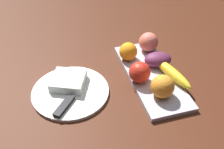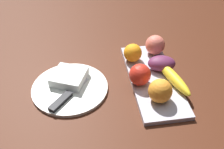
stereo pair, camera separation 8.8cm
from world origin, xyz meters
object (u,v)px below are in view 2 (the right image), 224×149
Objects in this scene: dinner_plate at (70,88)px; orange_near_banana at (160,91)px; orange_near_apple at (133,53)px; banana at (173,78)px; grape_bunch at (162,63)px; apple at (140,75)px; knife at (64,99)px; folded_napkin at (69,77)px; peach at (155,45)px; fruit_tray at (153,79)px.

orange_near_banana is at bearing -111.15° from dinner_plate.
orange_near_apple reaches higher than dinner_plate.
orange_near_apple is at bearing -156.16° from banana.
apple is at bearing 123.46° from grape_bunch.
banana is at bearing -141.41° from orange_near_apple.
knife is (-0.16, 0.25, -0.03)m from orange_near_apple.
knife is at bearing 80.63° from orange_near_banana.
dinner_plate is 2.38× the size of folded_napkin.
folded_napkin is at bearing 108.23° from peach.
orange_near_apple is 0.26m from dinner_plate.
orange_near_banana is 0.25m from peach.
folded_napkin is at bearing 27.82° from knife.
peach reaches higher than fruit_tray.
folded_napkin is at bearing 107.57° from orange_near_apple.
dinner_plate is at bearing 114.30° from orange_near_apple.
fruit_tray is at bearing -68.52° from apple.
orange_near_banana is at bearing -153.22° from apple.
banana is 2.53× the size of orange_near_banana.
orange_near_banana is at bearing -116.66° from folded_napkin.
folded_napkin is (0.05, 0.23, -0.03)m from apple.
banana is at bearing -45.46° from knife.
fruit_tray is 0.28m from dinner_plate.
folded_napkin is (0.14, 0.27, -0.03)m from orange_near_banana.
knife is (-0.10, 0.34, -0.03)m from grape_bunch.
grape_bunch reaches higher than knife.
apple is 0.18m from peach.
dinner_plate is at bearing 180.00° from folded_napkin.
orange_near_apple is at bearing 10.80° from orange_near_banana.
peach is 0.76× the size of grape_bunch.
orange_near_banana is 0.31m from folded_napkin.
fruit_tray is 5.21× the size of peach.
peach is 0.29× the size of dinner_plate.
apple reaches higher than orange_near_apple.
peach is at bearing -66.93° from dinner_plate.
banana is 0.34m from dinner_plate.
orange_near_banana reaches higher than peach.
apple reaches higher than dinner_plate.
orange_near_banana is at bearing 161.34° from grape_bunch.
peach is at bearing -70.15° from orange_near_apple.
dinner_plate is at bearing 97.14° from grape_bunch.
peach is (0.03, -0.09, 0.00)m from orange_near_apple.
apple is 0.29× the size of dinner_plate.
knife is (0.05, 0.29, -0.04)m from orange_near_banana.
banana is at bearing -100.40° from folded_napkin.
dinner_plate is at bearing 113.07° from peach.
fruit_tray is 2.03× the size of banana.
orange_near_apple is at bearing -72.43° from folded_napkin.
dinner_plate is (-0.04, 0.32, -0.04)m from grape_bunch.
orange_near_banana is (-0.11, 0.01, 0.04)m from fruit_tray.
orange_near_apple is at bearing -16.84° from knife.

